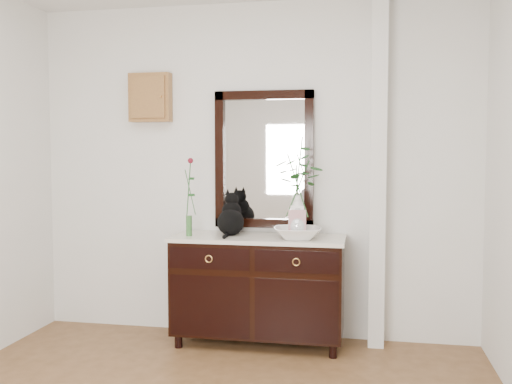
% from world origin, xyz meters
% --- Properties ---
extents(wall_back, '(3.60, 0.04, 2.70)m').
position_xyz_m(wall_back, '(0.00, 1.98, 1.35)').
color(wall_back, silver).
rests_on(wall_back, ground).
extents(pilaster, '(0.12, 0.20, 2.70)m').
position_xyz_m(pilaster, '(1.00, 1.90, 1.35)').
color(pilaster, silver).
rests_on(pilaster, ground).
extents(sideboard, '(1.33, 0.52, 0.82)m').
position_xyz_m(sideboard, '(0.10, 1.73, 0.47)').
color(sideboard, black).
rests_on(sideboard, ground).
extents(wall_mirror, '(0.80, 0.06, 1.10)m').
position_xyz_m(wall_mirror, '(0.10, 1.97, 1.44)').
color(wall_mirror, black).
rests_on(wall_mirror, wall_back).
extents(key_cabinet, '(0.35, 0.10, 0.40)m').
position_xyz_m(key_cabinet, '(-0.85, 1.94, 1.95)').
color(key_cabinet, brown).
rests_on(key_cabinet, wall_back).
extents(cat, '(0.26, 0.31, 0.34)m').
position_xyz_m(cat, '(-0.13, 1.76, 1.02)').
color(cat, black).
rests_on(cat, sideboard).
extents(lotus_bowl, '(0.40, 0.40, 0.09)m').
position_xyz_m(lotus_bowl, '(0.41, 1.65, 0.89)').
color(lotus_bowl, white).
rests_on(lotus_bowl, sideboard).
extents(vase_branches, '(0.41, 0.41, 0.75)m').
position_xyz_m(vase_branches, '(0.41, 1.65, 1.25)').
color(vase_branches, silver).
rests_on(vase_branches, lotus_bowl).
extents(bud_vase_rose, '(0.09, 0.09, 0.62)m').
position_xyz_m(bud_vase_rose, '(-0.43, 1.65, 1.16)').
color(bud_vase_rose, '#386C33').
rests_on(bud_vase_rose, sideboard).
extents(ginger_jar, '(0.14, 0.14, 0.35)m').
position_xyz_m(ginger_jar, '(0.41, 1.68, 1.03)').
color(ginger_jar, white).
rests_on(ginger_jar, sideboard).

